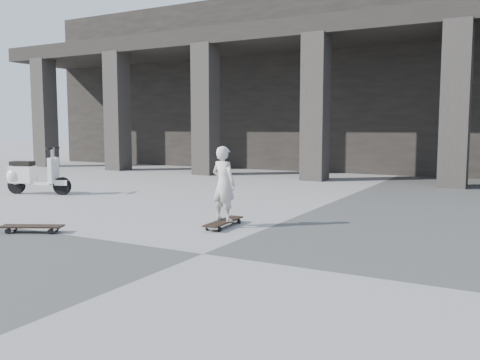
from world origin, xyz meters
The scene contains 6 objects.
ground centered at (0.00, 0.00, 0.00)m, with size 90.00×90.00×0.00m, color #444442.
colonnade centered at (0.00, 13.77, 3.03)m, with size 28.00×8.82×6.00m.
longboard centered at (-0.60, 1.50, 0.07)m, with size 0.28×0.95×0.09m.
skateboard_spare centered at (-2.74, -0.13, 0.08)m, with size 0.86×0.57×0.10m.
child centered at (-0.60, 1.50, 0.64)m, with size 0.40×0.26×1.10m, color beige.
scooter centered at (-6.27, 2.66, 0.41)m, with size 1.45×0.72×1.04m.
Camera 1 is at (3.13, -4.84, 1.45)m, focal length 38.00 mm.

